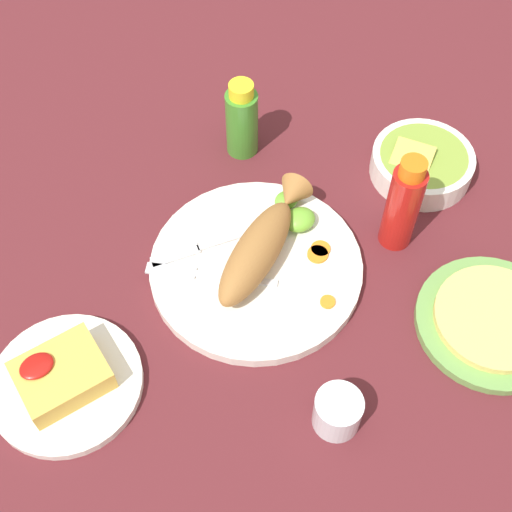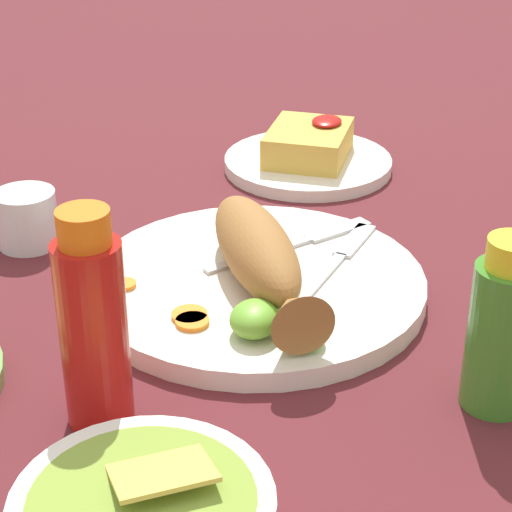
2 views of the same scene
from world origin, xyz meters
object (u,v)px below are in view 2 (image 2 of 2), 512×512
Objects in this scene: side_plate_fries at (308,163)px; fried_fish at (261,256)px; fork_near at (301,242)px; hot_sauce_bottle_green at (503,330)px; fork_far at (337,260)px; hot_sauce_bottle_red at (93,327)px; salt_cup at (27,222)px; main_plate at (256,285)px.

fried_fish is at bearing -175.42° from side_plate_fries.
hot_sauce_bottle_green is at bearing -93.51° from fork_near.
fork_far is 1.12× the size of hot_sauce_bottle_red.
fork_far is at bearing -162.26° from side_plate_fries.
fried_fish is at bearing -101.68° from salt_cup.
salt_cup is 0.34m from side_plate_fries.
fork_far reaches higher than main_plate.
side_plate_fries is at bearing 3.20° from main_plate.
hot_sauce_bottle_green is (-0.10, -0.20, 0.02)m from fried_fish.
hot_sauce_bottle_red reaches higher than fork_near.
hot_sauce_bottle_green is 0.48m from salt_cup.
hot_sauce_bottle_green is at bearing -108.02° from salt_cup.
hot_sauce_bottle_green is at bearing -125.53° from fork_far.
hot_sauce_bottle_red reaches higher than salt_cup.
hot_sauce_bottle_green is (-0.18, -0.19, 0.04)m from fork_near.
main_plate is at bearing -98.77° from salt_cup.
fried_fish is at bearing -149.77° from main_plate.
fork_near reaches higher than side_plate_fries.
hot_sauce_bottle_green reaches higher than main_plate.
fork_far is at bearing -26.95° from hot_sauce_bottle_red.
fork_far is 1.37× the size of hot_sauce_bottle_green.
main_plate is 1.82× the size of hot_sauce_bottle_red.
fork_near is at bearing -18.71° from main_plate.
main_plate is 5.03× the size of salt_cup.
fried_fish is at bearing 147.75° from fork_far.
fried_fish is 3.76× the size of salt_cup.
fork_near is 0.05m from fork_far.
hot_sauce_bottle_red is at bearing 129.46° from fried_fish.
salt_cup reaches higher than fork_near.
side_plate_fries is (0.31, 0.03, -0.04)m from fried_fish.
main_plate is 0.08m from fork_far.
hot_sauce_bottle_red is at bearing 174.94° from side_plate_fries.
fork_far is at bearing -88.53° from salt_cup.
main_plate is 2.24× the size of hot_sauce_bottle_green.
fried_fish is 1.15× the size of side_plate_fries.
fork_near is at bearing -169.62° from side_plate_fries.
fried_fish reaches higher than fork_far.
hot_sauce_bottle_red is 0.84× the size of side_plate_fries.
hot_sauce_bottle_green is 2.25× the size of salt_cup.
fried_fish is 0.09m from fork_far.
fork_near and fork_far have the same top height.
hot_sauce_bottle_red is at bearing -156.31° from fork_near.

